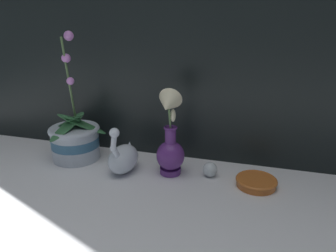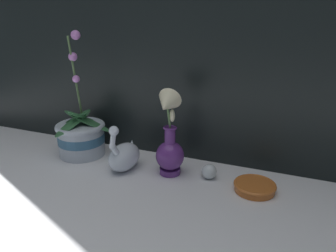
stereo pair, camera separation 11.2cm
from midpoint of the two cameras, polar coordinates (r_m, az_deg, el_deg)
The scene contains 6 objects.
ground_plane at distance 1.09m, azimuth -1.15°, elevation -10.63°, with size 2.80×2.80×0.00m, color white.
orchid_potted_plant at distance 1.32m, azimuth -12.59°, elevation -1.56°, with size 0.25×0.25×0.48m.
swan_figurine at distance 1.18m, azimuth -4.96°, elevation -5.13°, with size 0.10×0.17×0.18m.
blue_vase at distance 1.12m, azimuth 3.08°, elevation -3.05°, with size 0.10×0.12×0.31m.
glass_sphere at distance 1.14m, azimuth 9.99°, elevation -7.88°, with size 0.05×0.05×0.05m.
amber_dish at distance 1.11m, azimuth 17.74°, elevation -10.04°, with size 0.13×0.13×0.03m.
Camera 2 is at (0.43, -0.85, 0.55)m, focal length 35.00 mm.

